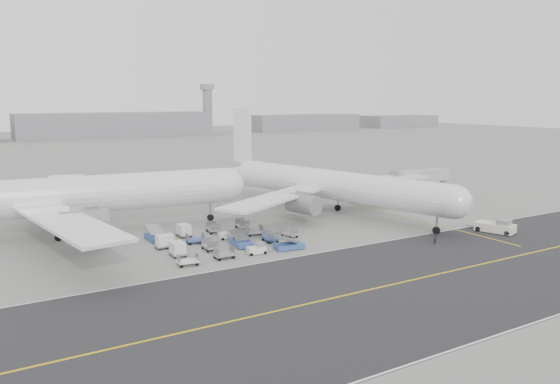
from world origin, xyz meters
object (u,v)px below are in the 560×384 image
pushback_tug (496,227)px  jet_bridge (421,177)px  control_tower (208,108)px  airliner_a (57,197)px  ground_crew_a (435,240)px  airliner_b (329,184)px

pushback_tug → jet_bridge: bearing=46.9°
control_tower → jet_bridge: bearing=-102.0°
airliner_a → jet_bridge: (77.75, -3.15, -2.14)m
airliner_a → ground_crew_a: (48.29, -35.57, -5.64)m
airliner_a → jet_bridge: 77.84m
pushback_tug → control_tower: bearing=58.1°
airliner_b → jet_bridge: bearing=-4.5°
airliner_a → pushback_tug: 72.30m
airliner_b → jet_bridge: 30.51m
ground_crew_a → jet_bridge: bearing=43.5°
airliner_b → ground_crew_a: (0.54, -27.04, -4.97)m
control_tower → airliner_b: control_tower is taller
pushback_tug → jet_bridge: size_ratio=0.50×
airliner_b → pushback_tug: 31.07m
control_tower → airliner_a: (-128.73, -237.06, -9.83)m
control_tower → airliner_b: 258.80m
airliner_a → ground_crew_a: airliner_a is taller
jet_bridge → control_tower: bearing=80.2°
control_tower → airliner_b: (-80.97, -245.58, -10.50)m
airliner_b → ground_crew_a: size_ratio=35.96×
airliner_a → airliner_b: bearing=-94.6°
airliner_a → ground_crew_a: size_ratio=41.02×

